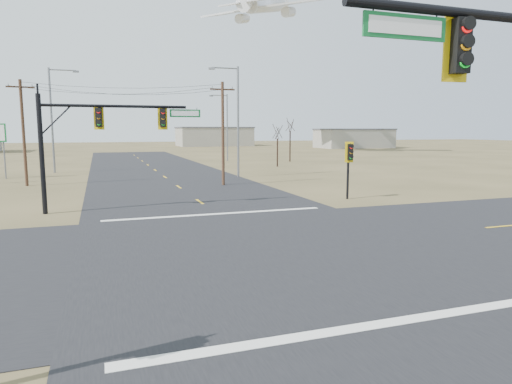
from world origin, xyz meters
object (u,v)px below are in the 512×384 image
utility_pole_near (223,132)px  bare_tree_c (278,131)px  pedestal_signal_ne (350,156)px  utility_pole_far (23,131)px  streetlight_c (54,114)px  bare_tree_d (290,125)px  streetlight_b (226,124)px  streetlight_a (236,116)px  mast_arm_far (102,127)px

utility_pole_near → bare_tree_c: bearing=55.4°
pedestal_signal_ne → utility_pole_far: bearing=161.7°
utility_pole_near → utility_pole_far: utility_pole_far is taller
utility_pole_near → streetlight_c: (-13.95, 16.58, 1.76)m
streetlight_c → bare_tree_d: bearing=8.5°
utility_pole_far → streetlight_b: 32.86m
pedestal_signal_ne → streetlight_a: (-3.05, 15.81, 3.02)m
bare_tree_d → streetlight_c: bearing=-166.1°
pedestal_signal_ne → streetlight_a: 16.38m
streetlight_b → pedestal_signal_ne: bearing=-105.3°
mast_arm_far → streetlight_c: (-4.55, 25.92, 1.46)m
pedestal_signal_ne → streetlight_b: 38.34m
mast_arm_far → pedestal_signal_ne: 15.37m
mast_arm_far → bare_tree_c: size_ratio=1.59×
mast_arm_far → streetlight_a: 19.38m
utility_pole_near → streetlight_c: size_ratio=0.77×
utility_pole_near → streetlight_a: streetlight_a is taller
mast_arm_far → bare_tree_d: bearing=66.0°
streetlight_b → bare_tree_c: 12.23m
utility_pole_near → streetlight_a: (2.78, 5.68, 1.46)m
utility_pole_near → mast_arm_far: bearing=-135.2°
utility_pole_near → bare_tree_c: size_ratio=1.51×
pedestal_signal_ne → bare_tree_d: (10.46, 34.21, 2.44)m
bare_tree_c → bare_tree_d: bearing=57.0°
streetlight_a → mast_arm_far: bearing=-106.7°
pedestal_signal_ne → streetlight_a: bearing=117.9°
mast_arm_far → bare_tree_d: 42.17m
streetlight_b → bare_tree_c: streetlight_b is taller
pedestal_signal_ne → utility_pole_far: (-21.16, 14.96, 1.64)m
mast_arm_far → pedestal_signal_ne: bearing=10.6°
bare_tree_d → bare_tree_c: bearing=-123.0°
utility_pole_far → bare_tree_d: size_ratio=1.30×
utility_pole_far → streetlight_c: bearing=83.3°
utility_pole_far → bare_tree_c: (26.62, 11.54, -0.12)m
mast_arm_far → utility_pole_far: bearing=126.2°
streetlight_b → streetlight_c: 24.69m
utility_pole_far → streetlight_b: bearing=45.0°
streetlight_a → pedestal_signal_ne: bearing=-56.7°
streetlight_a → streetlight_c: 19.97m
bare_tree_c → utility_pole_near: bearing=-124.6°
streetlight_c → pedestal_signal_ne: bearing=-58.9°
bare_tree_c → utility_pole_far: bearing=-156.6°
pedestal_signal_ne → bare_tree_d: bearing=90.0°
mast_arm_far → streetlight_a: (12.19, 15.02, 1.16)m
utility_pole_far → streetlight_a: 18.18m
streetlight_a → streetlight_c: (-16.73, 10.90, 0.29)m
utility_pole_near → streetlight_c: streetlight_c is taller
mast_arm_far → bare_tree_c: (20.70, 25.71, -0.34)m
streetlight_c → bare_tree_d: size_ratio=1.67×
streetlight_a → bare_tree_c: size_ratio=1.88×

